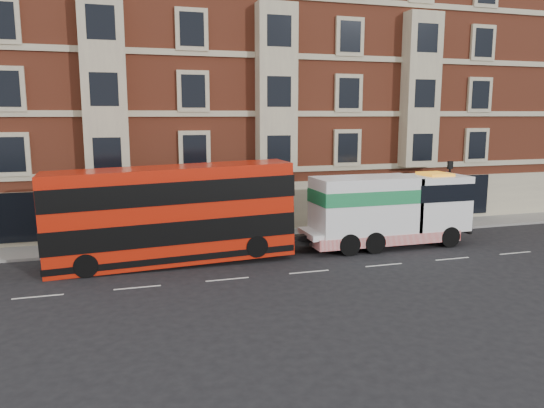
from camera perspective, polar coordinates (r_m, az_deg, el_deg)
The scene contains 8 objects.
ground at distance 25.64m, azimuth 4.01°, elevation -7.30°, with size 120.00×120.00×0.00m, color black.
sidewalk at distance 32.49m, azimuth -0.73°, elevation -3.51°, with size 90.00×3.00×0.15m, color slate.
victorian_terrace at distance 39.11m, azimuth -3.20°, elevation 13.42°, with size 45.00×12.00×20.40m.
lamp_post_west at distance 29.61m, azimuth -11.24°, elevation 0.15°, with size 0.35×0.15×4.35m.
lamp_post_east at distance 36.10m, azimuth 18.49°, elevation 1.51°, with size 0.35×0.15×4.35m.
double_decker_bus at distance 26.92m, azimuth -10.80°, elevation -0.95°, with size 12.10×2.78×4.90m.
tow_truck at distance 30.69m, azimuth 12.21°, elevation -0.57°, with size 9.69×2.86×4.04m.
pedestrian at distance 31.28m, azimuth -14.09°, elevation -2.73°, with size 0.56×0.37×1.55m, color #182130.
Camera 1 is at (-8.85, -22.89, 7.44)m, focal length 35.00 mm.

